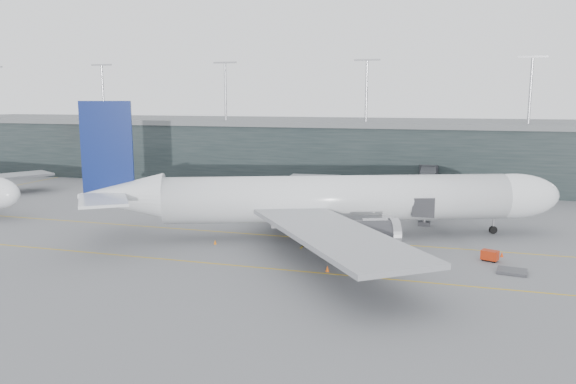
# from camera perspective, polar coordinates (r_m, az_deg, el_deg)

# --- Properties ---
(ground) EXTENTS (320.00, 320.00, 0.00)m
(ground) POSITION_cam_1_polar(r_m,az_deg,el_deg) (88.91, -0.15, -3.89)
(ground) COLOR slate
(ground) RESTS_ON ground
(taxiline_a) EXTENTS (160.00, 0.25, 0.02)m
(taxiline_a) POSITION_cam_1_polar(r_m,az_deg,el_deg) (85.19, -0.92, -4.48)
(taxiline_a) COLOR gold
(taxiline_a) RESTS_ON ground
(taxiline_b) EXTENTS (160.00, 0.25, 0.02)m
(taxiline_b) POSITION_cam_1_polar(r_m,az_deg,el_deg) (70.63, -4.81, -7.49)
(taxiline_b) COLOR gold
(taxiline_b) RESTS_ON ground
(taxiline_lead_main) EXTENTS (0.25, 60.00, 0.02)m
(taxiline_lead_main) POSITION_cam_1_polar(r_m,az_deg,el_deg) (106.77, 5.48, -1.65)
(taxiline_lead_main) COLOR gold
(taxiline_lead_main) RESTS_ON ground
(terminal) EXTENTS (240.00, 36.00, 29.00)m
(terminal) POSITION_cam_1_polar(r_m,az_deg,el_deg) (143.63, 6.45, 4.28)
(terminal) COLOR black
(terminal) RESTS_ON ground
(main_aircraft) EXTENTS (69.63, 64.30, 20.25)m
(main_aircraft) POSITION_cam_1_polar(r_m,az_deg,el_deg) (83.81, 4.66, -0.78)
(main_aircraft) COLOR silver
(main_aircraft) RESTS_ON ground
(jet_bridge) EXTENTS (4.49, 43.85, 6.45)m
(jet_bridge) POSITION_cam_1_polar(r_m,az_deg,el_deg) (107.66, 14.03, 0.80)
(jet_bridge) COLOR #292A2E
(jet_bridge) RESTS_ON ground
(gse_cart) EXTENTS (2.36, 1.93, 1.39)m
(gse_cart) POSITION_cam_1_polar(r_m,az_deg,el_deg) (76.77, 19.82, -6.05)
(gse_cart) COLOR #9F240B
(gse_cart) RESTS_ON ground
(baggage_dolly) EXTENTS (3.71, 3.15, 0.34)m
(baggage_dolly) POSITION_cam_1_polar(r_m,az_deg,el_deg) (72.79, 21.80, -7.48)
(baggage_dolly) COLOR #343539
(baggage_dolly) RESTS_ON ground
(uld_a) EXTENTS (2.78, 2.52, 2.07)m
(uld_a) POSITION_cam_1_polar(r_m,az_deg,el_deg) (98.73, -0.62, -1.89)
(uld_a) COLOR #353539
(uld_a) RESTS_ON ground
(uld_b) EXTENTS (2.68, 2.36, 2.08)m
(uld_b) POSITION_cam_1_polar(r_m,az_deg,el_deg) (101.04, 0.55, -1.62)
(uld_b) COLOR #353539
(uld_b) RESTS_ON ground
(uld_c) EXTENTS (2.12, 1.72, 1.87)m
(uld_c) POSITION_cam_1_polar(r_m,az_deg,el_deg) (98.93, 1.92, -1.93)
(uld_c) COLOR #353539
(uld_c) RESTS_ON ground
(cone_nose) EXTENTS (0.45, 0.45, 0.71)m
(cone_nose) POSITION_cam_1_polar(r_m,az_deg,el_deg) (79.28, 20.90, -5.94)
(cone_nose) COLOR red
(cone_nose) RESTS_ON ground
(cone_wing_stbd) EXTENTS (0.46, 0.46, 0.73)m
(cone_wing_stbd) POSITION_cam_1_polar(r_m,az_deg,el_deg) (68.26, 4.02, -7.77)
(cone_wing_stbd) COLOR #DD510C
(cone_wing_stbd) RESTS_ON ground
(cone_wing_port) EXTENTS (0.50, 0.50, 0.79)m
(cone_wing_port) POSITION_cam_1_polar(r_m,az_deg,el_deg) (96.13, 8.11, -2.72)
(cone_wing_port) COLOR #F54B0D
(cone_wing_port) RESTS_ON ground
(cone_tail) EXTENTS (0.42, 0.42, 0.67)m
(cone_tail) POSITION_cam_1_polar(r_m,az_deg,el_deg) (81.03, -7.42, -5.06)
(cone_tail) COLOR orange
(cone_tail) RESTS_ON ground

